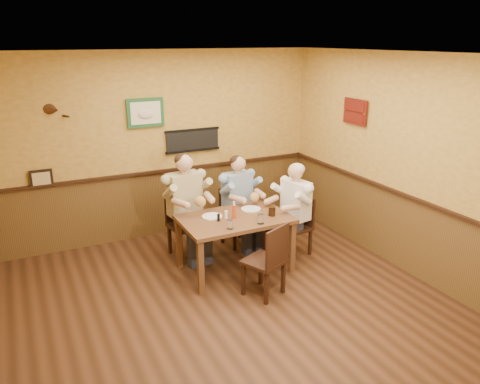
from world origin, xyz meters
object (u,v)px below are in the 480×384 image
object	(u,v)px
chair_back_left	(186,224)
water_glass_mid	(261,219)
chair_back_right	(237,217)
chair_near_side	(264,259)
diner_white_elder	(295,214)
hot_sauce_bottle	(234,211)
salt_shaker	(226,215)
dining_table	(235,224)
diner_tan_shirt	(185,211)
diner_blue_polo	(237,205)
pepper_shaker	(219,218)
cola_tumbler	(272,211)
chair_right_end	(295,226)
water_glass_left	(230,224)

from	to	relation	value
chair_back_left	water_glass_mid	size ratio (longest dim) A/B	7.46
chair_back_right	chair_near_side	world-z (taller)	chair_near_side
chair_back_right	diner_white_elder	xyz separation A→B (m)	(0.58, -0.66, 0.17)
hot_sauce_bottle	salt_shaker	distance (m)	0.11
chair_back_left	chair_back_right	xyz separation A→B (m)	(0.81, 0.00, -0.04)
dining_table	diner_tan_shirt	size ratio (longest dim) A/B	1.05
diner_blue_polo	diner_white_elder	bearing A→B (deg)	-58.06
hot_sauce_bottle	salt_shaker	size ratio (longest dim) A/B	2.00
pepper_shaker	diner_blue_polo	bearing A→B (deg)	50.23
diner_blue_polo	hot_sauce_bottle	world-z (taller)	diner_blue_polo
cola_tumbler	hot_sauce_bottle	distance (m)	0.50
chair_near_side	salt_shaker	size ratio (longest dim) A/B	9.06
dining_table	salt_shaker	world-z (taller)	salt_shaker
chair_back_right	chair_right_end	size ratio (longest dim) A/B	1.02
chair_right_end	chair_back_right	bearing A→B (deg)	-149.57
diner_blue_polo	diner_white_elder	world-z (taller)	diner_blue_polo
water_glass_mid	water_glass_left	bearing A→B (deg)	177.73
chair_right_end	water_glass_mid	xyz separation A→B (m)	(-0.77, -0.40, 0.39)
water_glass_left	diner_blue_polo	bearing A→B (deg)	59.91
diner_blue_polo	chair_near_side	bearing A→B (deg)	-113.02
chair_back_left	chair_right_end	bearing A→B (deg)	-32.96
chair_near_side	water_glass_mid	size ratio (longest dim) A/B	7.33
chair_near_side	pepper_shaker	xyz separation A→B (m)	(-0.28, 0.68, 0.34)
diner_tan_shirt	salt_shaker	world-z (taller)	diner_tan_shirt
chair_back_right	hot_sauce_bottle	world-z (taller)	hot_sauce_bottle
diner_white_elder	diner_blue_polo	bearing A→B (deg)	-149.57
chair_back_left	salt_shaker	size ratio (longest dim) A/B	9.22
diner_tan_shirt	diner_blue_polo	bearing A→B (deg)	-7.41
diner_white_elder	chair_near_side	bearing A→B (deg)	-61.18
water_glass_left	water_glass_mid	bearing A→B (deg)	-2.27
diner_blue_polo	cola_tumbler	size ratio (longest dim) A/B	10.10
hot_sauce_bottle	salt_shaker	world-z (taller)	hot_sauce_bottle
chair_back_left	hot_sauce_bottle	size ratio (longest dim) A/B	4.62
chair_right_end	hot_sauce_bottle	distance (m)	1.09
diner_tan_shirt	diner_white_elder	size ratio (longest dim) A/B	1.11
water_glass_left	salt_shaker	size ratio (longest dim) A/B	1.12
chair_back_right	diner_tan_shirt	world-z (taller)	diner_tan_shirt
chair_near_side	diner_white_elder	distance (m)	1.22
water_glass_left	salt_shaker	xyz separation A→B (m)	(0.10, 0.34, -0.01)
diner_white_elder	water_glass_left	distance (m)	1.27
chair_right_end	diner_blue_polo	bearing A→B (deg)	-149.57
chair_right_end	diner_white_elder	size ratio (longest dim) A/B	0.70
water_glass_mid	diner_blue_polo	bearing A→B (deg)	79.85
cola_tumbler	salt_shaker	size ratio (longest dim) A/B	1.20
chair_right_end	hot_sauce_bottle	world-z (taller)	hot_sauce_bottle
cola_tumbler	hot_sauce_bottle	world-z (taller)	hot_sauce_bottle
water_glass_mid	hot_sauce_bottle	distance (m)	0.38
chair_back_right	chair_near_side	size ratio (longest dim) A/B	0.94
chair_back_left	salt_shaker	bearing A→B (deg)	-74.19
water_glass_left	water_glass_mid	world-z (taller)	water_glass_mid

